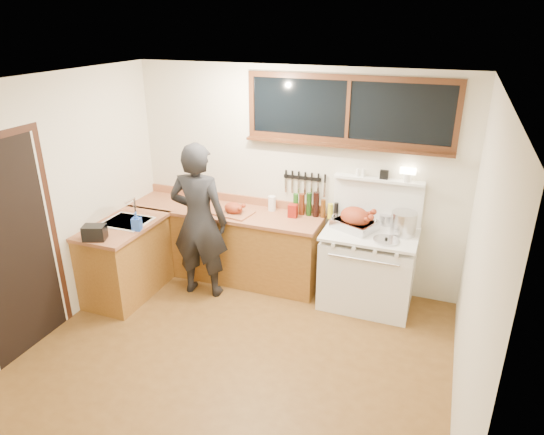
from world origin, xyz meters
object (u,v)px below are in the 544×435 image
at_px(vintage_stove, 368,267).
at_px(roast_turkey, 355,220).
at_px(cutting_board, 234,210).
at_px(man, 199,221).

height_order(vintage_stove, roast_turkey, vintage_stove).
bearing_deg(cutting_board, man, -123.55).
relative_size(man, roast_turkey, 3.36).
xyz_separation_m(vintage_stove, cutting_board, (-1.63, -0.05, 0.49)).
distance_m(vintage_stove, man, 1.99).
height_order(vintage_stove, man, man).
xyz_separation_m(cutting_board, roast_turkey, (1.44, 0.08, 0.05)).
xyz_separation_m(man, roast_turkey, (1.70, 0.47, 0.08)).
bearing_deg(vintage_stove, cutting_board, -178.11).
distance_m(vintage_stove, roast_turkey, 0.57).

